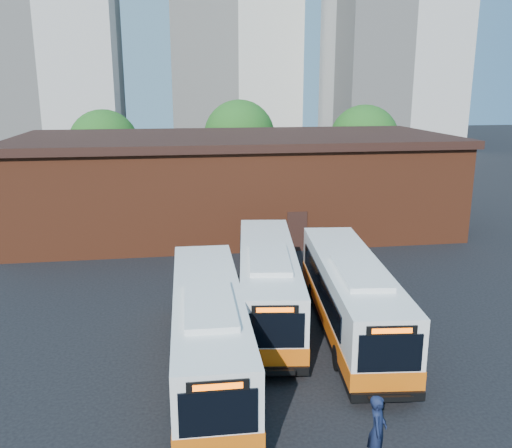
{
  "coord_description": "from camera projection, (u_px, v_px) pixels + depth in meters",
  "views": [
    {
      "loc": [
        -4.03,
        -16.3,
        9.62
      ],
      "look_at": [
        -0.43,
        7.54,
        3.43
      ],
      "focal_mm": 38.0,
      "sensor_mm": 36.0,
      "label": 1
    }
  ],
  "objects": [
    {
      "name": "tree_east",
      "position": [
        364.0,
        140.0,
        48.95
      ],
      "size": [
        6.24,
        6.24,
        7.96
      ],
      "color": "#382314",
      "rests_on": "ground"
    },
    {
      "name": "ground",
      "position": [
        301.0,
        374.0,
        18.59
      ],
      "size": [
        220.0,
        220.0,
        0.0
      ],
      "primitive_type": "plane",
      "color": "black"
    },
    {
      "name": "transit_worker",
      "position": [
        377.0,
        430.0,
        13.98
      ],
      "size": [
        0.72,
        0.84,
        1.96
      ],
      "primitive_type": "imported",
      "rotation": [
        0.0,
        0.0,
        1.14
      ],
      "color": "#121A35",
      "rests_on": "ground"
    },
    {
      "name": "tree_west",
      "position": [
        104.0,
        145.0,
        46.63
      ],
      "size": [
        6.0,
        6.0,
        7.65
      ],
      "color": "#382314",
      "rests_on": "ground"
    },
    {
      "name": "bus_east",
      "position": [
        350.0,
        298.0,
        21.52
      ],
      "size": [
        3.43,
        11.43,
        3.07
      ],
      "rotation": [
        0.0,
        0.0,
        -0.1
      ],
      "color": "white",
      "rests_on": "ground"
    },
    {
      "name": "bus_mideast",
      "position": [
        268.0,
        285.0,
        23.01
      ],
      "size": [
        3.71,
        11.44,
        3.07
      ],
      "rotation": [
        0.0,
        0.0,
        -0.13
      ],
      "color": "white",
      "rests_on": "ground"
    },
    {
      "name": "tree_mid",
      "position": [
        239.0,
        136.0,
        50.17
      ],
      "size": [
        6.56,
        6.56,
        8.36
      ],
      "color": "#382314",
      "rests_on": "ground"
    },
    {
      "name": "bus_midwest",
      "position": [
        209.0,
        333.0,
        18.52
      ],
      "size": [
        2.56,
        11.35,
        3.07
      ],
      "rotation": [
        0.0,
        0.0,
        -0.02
      ],
      "color": "white",
      "rests_on": "ground"
    },
    {
      "name": "depot_building",
      "position": [
        235.0,
        181.0,
        36.93
      ],
      "size": [
        28.6,
        12.6,
        6.4
      ],
      "color": "brown",
      "rests_on": "ground"
    }
  ]
}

